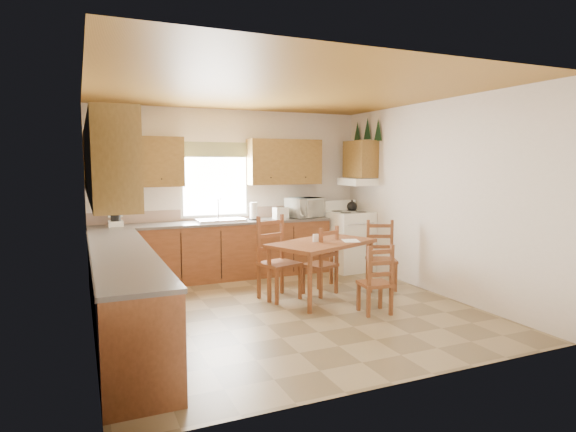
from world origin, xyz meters
name	(u,v)px	position (x,y,z in m)	size (l,w,h in m)	color
floor	(287,310)	(0.00, 0.00, 0.00)	(4.50, 4.50, 0.00)	#867351
ceiling	(287,90)	(0.00, 0.00, 2.70)	(4.50, 4.50, 0.00)	olive
wall_left	(88,210)	(-2.25, 0.00, 1.35)	(4.50, 4.50, 0.00)	silver
wall_right	(433,198)	(2.25, 0.00, 1.35)	(4.50, 4.50, 0.00)	silver
wall_back	(233,193)	(0.00, 2.25, 1.35)	(4.50, 4.50, 0.00)	silver
wall_front	(398,224)	(0.00, -2.25, 1.35)	(4.50, 4.50, 0.00)	silver
lower_cab_back	(216,252)	(-0.38, 1.95, 0.44)	(3.75, 0.60, 0.88)	brown
lower_cab_left	(123,296)	(-1.95, -0.15, 0.44)	(0.60, 3.60, 0.88)	brown
counter_back	(216,223)	(-0.38, 1.95, 0.90)	(3.75, 0.63, 0.04)	#59534D
counter_left	(121,253)	(-1.95, -0.15, 0.90)	(0.63, 3.60, 0.04)	#59534D
backsplash	(211,214)	(-0.38, 2.24, 1.01)	(3.75, 0.01, 0.18)	#A0816E
upper_cab_back_left	(135,162)	(-1.55, 2.08, 1.85)	(1.41, 0.33, 0.75)	brown
upper_cab_back_right	(284,162)	(0.86, 2.08, 1.85)	(1.25, 0.33, 0.75)	brown
upper_cab_left	(104,161)	(-2.08, -0.15, 1.85)	(0.33, 3.60, 0.75)	brown
upper_cab_stove	(360,159)	(2.08, 1.65, 1.90)	(0.33, 0.62, 0.62)	brown
range_hood	(357,182)	(2.03, 1.65, 1.52)	(0.44, 0.62, 0.12)	white
window_frame	(215,181)	(-0.30, 2.22, 1.55)	(1.13, 0.02, 1.18)	white
window_pane	(215,181)	(-0.30, 2.21, 1.55)	(1.05, 0.01, 1.10)	white
window_valance	(215,150)	(-0.30, 2.19, 2.05)	(1.19, 0.01, 0.24)	#415A28
sink_basin	(220,220)	(-0.30, 1.95, 0.94)	(0.75, 0.45, 0.04)	silver
pine_decal_a	(378,130)	(2.21, 1.33, 2.38)	(0.22, 0.22, 0.36)	black
pine_decal_b	(367,128)	(2.21, 1.65, 2.42)	(0.22, 0.22, 0.36)	black
pine_decal_c	(357,132)	(2.21, 1.97, 2.38)	(0.22, 0.22, 0.36)	black
stove	(348,242)	(1.88, 1.67, 0.50)	(0.67, 0.69, 0.99)	white
coffeemaker	(115,215)	(-1.86, 1.97, 1.09)	(0.20, 0.24, 0.34)	white
paper_towel	(254,211)	(0.25, 1.92, 1.06)	(0.12, 0.12, 0.28)	white
toaster	(281,213)	(0.71, 1.89, 1.02)	(0.23, 0.15, 0.19)	white
microwave	(305,208)	(1.17, 1.94, 1.09)	(0.55, 0.40, 0.33)	white
dining_table	(322,269)	(0.67, 0.34, 0.39)	(1.45, 0.83, 0.77)	brown
chair_near_left	(375,279)	(0.94, -0.54, 0.43)	(0.36, 0.34, 0.86)	brown
chair_near_right	(320,260)	(0.73, 0.51, 0.48)	(0.40, 0.38, 0.96)	brown
chair_far_left	(279,258)	(0.11, 0.50, 0.56)	(0.47, 0.45, 1.11)	brown
chair_far_right	(382,255)	(1.68, 0.39, 0.49)	(0.41, 0.39, 0.99)	brown
table_paper	(351,241)	(1.06, 0.24, 0.78)	(0.22, 0.29, 0.00)	white
table_card	(316,238)	(0.58, 0.35, 0.83)	(0.08, 0.02, 0.11)	white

